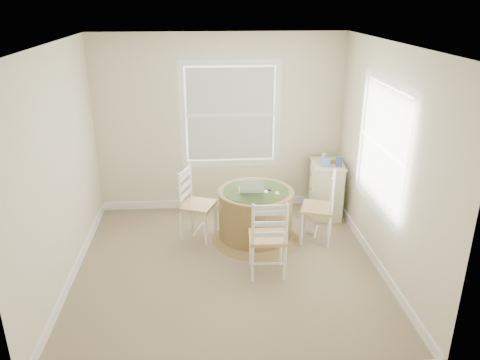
{
  "coord_description": "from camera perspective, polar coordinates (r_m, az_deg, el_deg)",
  "views": [
    {
      "loc": [
        -0.24,
        -4.82,
        3.05
      ],
      "look_at": [
        0.18,
        0.45,
        0.96
      ],
      "focal_mm": 35.0,
      "sensor_mm": 36.0,
      "label": 1
    }
  ],
  "objects": [
    {
      "name": "mouse",
      "position": [
        5.99,
        3.2,
        -1.44
      ],
      "size": [
        0.06,
        0.09,
        0.03
      ],
      "primitive_type": "ellipsoid",
      "rotation": [
        0.0,
        0.0,
        -0.04
      ],
      "color": "white",
      "rests_on": "round_table"
    },
    {
      "name": "cup_cream",
      "position": [
        6.96,
        10.19,
        2.85
      ],
      "size": [
        0.07,
        0.07,
        0.09
      ],
      "primitive_type": "cylinder",
      "color": "beige",
      "rests_on": "corner_chest"
    },
    {
      "name": "laptop",
      "position": [
        6.01,
        1.36,
        -1.13
      ],
      "size": [
        0.31,
        0.28,
        0.22
      ],
      "rotation": [
        0.0,
        0.0,
        3.11
      ],
      "color": "white",
      "rests_on": "round_table"
    },
    {
      "name": "tissue_box",
      "position": [
        6.69,
        10.32,
        2.12
      ],
      "size": [
        0.13,
        0.13,
        0.1
      ],
      "primitive_type": "cube",
      "rotation": [
        0.0,
        0.0,
        -0.11
      ],
      "color": "#5A7CCF",
      "rests_on": "corner_chest"
    },
    {
      "name": "box_blue",
      "position": [
        6.7,
        12.02,
        2.12
      ],
      "size": [
        0.09,
        0.09,
        0.12
      ],
      "primitive_type": "cube",
      "rotation": [
        0.0,
        0.0,
        -0.11
      ],
      "color": "#364CA4",
      "rests_on": "corner_chest"
    },
    {
      "name": "room",
      "position": [
        5.3,
        0.08,
        2.27
      ],
      "size": [
        3.64,
        3.64,
        2.64
      ],
      "color": "#907F5B",
      "rests_on": "ground"
    },
    {
      "name": "corner_chest",
      "position": [
        6.97,
        10.42,
        -1.1
      ],
      "size": [
        0.52,
        0.66,
        0.81
      ],
      "rotation": [
        0.0,
        0.0,
        -0.11
      ],
      "color": "beige",
      "rests_on": "ground"
    },
    {
      "name": "phone",
      "position": [
        5.97,
        4.54,
        -1.64
      ],
      "size": [
        0.05,
        0.09,
        0.02
      ],
      "primitive_type": "cube",
      "rotation": [
        0.0,
        0.0,
        -0.04
      ],
      "color": "#B7BABF",
      "rests_on": "round_table"
    },
    {
      "name": "round_table",
      "position": [
        6.17,
        1.91,
        -4.03
      ],
      "size": [
        1.17,
        1.17,
        0.71
      ],
      "rotation": [
        0.0,
        0.0,
        -0.04
      ],
      "color": "olive",
      "rests_on": "ground"
    },
    {
      "name": "chair_near",
      "position": [
        5.4,
        3.39,
        -6.95
      ],
      "size": [
        0.44,
        0.42,
        0.95
      ],
      "primitive_type": null,
      "rotation": [
        0.0,
        0.0,
        3.1
      ],
      "color": "white",
      "rests_on": "ground"
    },
    {
      "name": "chair_right",
      "position": [
        6.19,
        9.44,
        -3.33
      ],
      "size": [
        0.51,
        0.53,
        0.95
      ],
      "primitive_type": null,
      "rotation": [
        0.0,
        0.0,
        -1.9
      ],
      "color": "white",
      "rests_on": "ground"
    },
    {
      "name": "box_yellow",
      "position": [
        6.85,
        11.11,
        2.35
      ],
      "size": [
        0.16,
        0.12,
        0.06
      ],
      "primitive_type": "cube",
      "rotation": [
        0.0,
        0.0,
        -0.11
      ],
      "color": "gold",
      "rests_on": "corner_chest"
    },
    {
      "name": "keys",
      "position": [
        6.06,
        3.53,
        -1.22
      ],
      "size": [
        0.06,
        0.05,
        0.02
      ],
      "primitive_type": "cube",
      "rotation": [
        0.0,
        0.0,
        -0.04
      ],
      "color": "black",
      "rests_on": "round_table"
    },
    {
      "name": "chair_left",
      "position": [
        6.21,
        -5.14,
        -3.04
      ],
      "size": [
        0.52,
        0.54,
        0.95
      ],
      "primitive_type": null,
      "rotation": [
        0.0,
        0.0,
        1.2
      ],
      "color": "white",
      "rests_on": "ground"
    }
  ]
}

